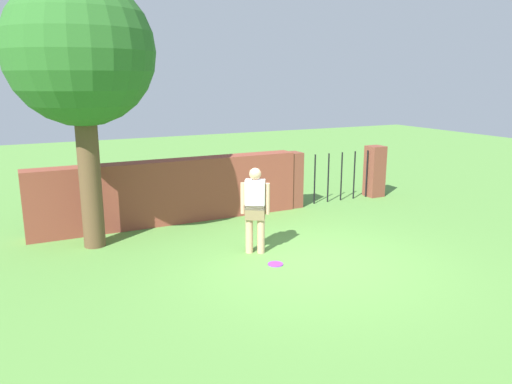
% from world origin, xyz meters
% --- Properties ---
extents(ground_plane, '(40.00, 40.00, 0.00)m').
position_xyz_m(ground_plane, '(0.00, 0.00, 0.00)').
color(ground_plane, '#568C3D').
extents(brick_wall, '(6.09, 0.50, 1.43)m').
position_xyz_m(brick_wall, '(-1.50, 3.52, 0.72)').
color(brick_wall, brown).
rests_on(brick_wall, ground).
extents(tree, '(2.68, 2.68, 5.01)m').
position_xyz_m(tree, '(-3.33, 2.62, 3.61)').
color(tree, brown).
rests_on(tree, ground).
extents(person, '(0.47, 0.38, 1.62)m').
position_xyz_m(person, '(-0.69, 0.89, 0.90)').
color(person, tan).
rests_on(person, ground).
extents(fence_gate, '(3.09, 0.44, 1.40)m').
position_xyz_m(fence_gate, '(2.97, 3.52, 0.70)').
color(fence_gate, brown).
rests_on(fence_gate, ground).
extents(frisbee_purple, '(0.27, 0.27, 0.02)m').
position_xyz_m(frisbee_purple, '(-0.63, 0.18, 0.01)').
color(frisbee_purple, purple).
rests_on(frisbee_purple, ground).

